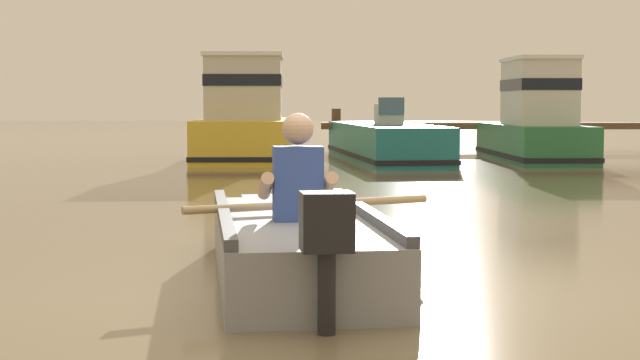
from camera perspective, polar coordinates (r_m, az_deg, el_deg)
The scene contains 6 objects.
ground_plane at distance 6.53m, azimuth 2.01°, elevation -6.48°, with size 120.00×120.00×0.00m, color #7A6B4C.
wooden_dock at distance 25.53m, azimuth 16.52°, elevation 3.14°, with size 14.65×1.64×1.28m.
rowboat_with_person at distance 6.89m, azimuth -1.79°, elevation -3.78°, with size 1.83×3.73×1.19m.
moored_boat_yellow at distance 20.95m, azimuth -4.76°, elevation 3.48°, with size 2.21×5.31×2.30m.
moored_boat_teal at distance 21.13m, azimuth 3.58°, elevation 2.23°, with size 2.44×6.91×1.37m.
moored_boat_green at distance 21.26m, azimuth 12.45°, elevation 3.33°, with size 1.71×4.99×2.23m.
Camera 1 is at (-0.26, -6.41, 1.26)m, focal length 53.55 mm.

